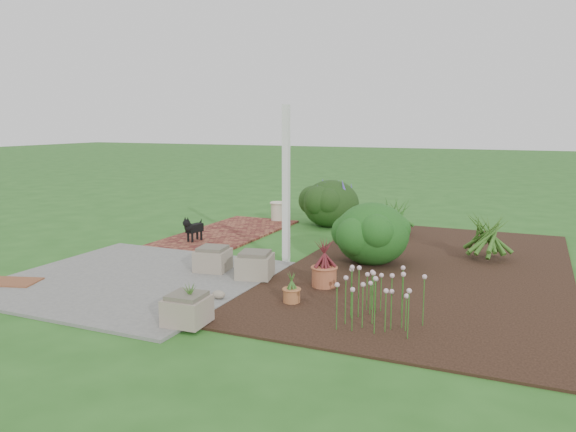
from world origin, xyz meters
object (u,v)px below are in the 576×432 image
at_px(cream_ceramic_urn, 278,211).
at_px(stone_trough_near, 187,311).
at_px(black_dog, 193,228).
at_px(evergreen_shrub, 372,232).

bearing_deg(cream_ceramic_urn, stone_trough_near, -73.78).
height_order(black_dog, evergreen_shrub, evergreen_shrub).
xyz_separation_m(black_dog, evergreen_shrub, (3.45, -0.17, 0.22)).
height_order(black_dog, cream_ceramic_urn, black_dog).
xyz_separation_m(stone_trough_near, cream_ceramic_urn, (-1.85, 6.37, 0.05)).
bearing_deg(black_dog, cream_ceramic_urn, 89.76).
height_order(stone_trough_near, black_dog, black_dog).
distance_m(black_dog, cream_ceramic_urn, 2.74).
bearing_deg(cream_ceramic_urn, black_dog, -100.00).
bearing_deg(evergreen_shrub, black_dog, 177.11).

